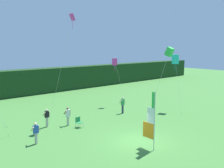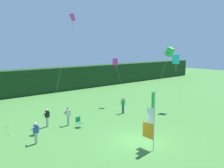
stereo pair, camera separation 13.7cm
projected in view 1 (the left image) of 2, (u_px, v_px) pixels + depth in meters
name	position (u px, v px, depth m)	size (l,w,h in m)	color
ground_plane	(137.00, 141.00, 17.89)	(120.00, 120.00, 0.00)	#3D7533
distant_treeline	(22.00, 83.00, 34.74)	(80.00, 2.40, 3.74)	#193819
banner_flag	(151.00, 122.00, 16.22)	(0.06, 1.03, 4.10)	#B7B7BC
person_near_banner	(68.00, 116.00, 21.37)	(0.55, 0.48, 1.67)	#B7B2A3
person_mid_field	(36.00, 133.00, 17.27)	(0.55, 0.48, 1.61)	#B7B2A3
person_far_left	(123.00, 105.00, 25.32)	(0.55, 0.48, 1.76)	#2D334C
person_far_right	(47.00, 117.00, 20.99)	(0.55, 0.48, 1.63)	#B7B2A3
folding_chair	(79.00, 121.00, 20.96)	(0.51, 0.51, 0.89)	#BCBCC1
kite_cyan_diamond_1	(175.00, 61.00, 26.13)	(1.21, 2.13, 6.17)	brown
kite_green_box_2	(169.00, 52.00, 21.42)	(2.90, 0.87, 7.00)	brown
kite_magenta_diamond_4	(70.00, 29.00, 20.86)	(2.17, 1.69, 9.83)	brown
kite_magenta_diamond_5	(115.00, 64.00, 28.42)	(2.20, 0.56, 5.66)	brown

